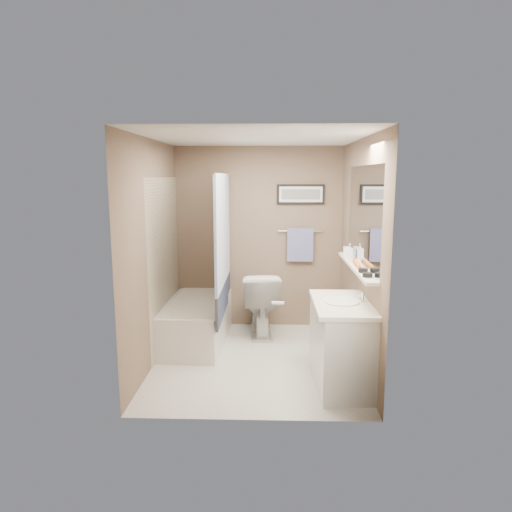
{
  "coord_description": "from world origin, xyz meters",
  "views": [
    {
      "loc": [
        0.15,
        -4.77,
        2.01
      ],
      "look_at": [
        0.0,
        0.15,
        1.15
      ],
      "focal_mm": 32.0,
      "sensor_mm": 36.0,
      "label": 1
    }
  ],
  "objects_px": {
    "toilet": "(260,303)",
    "hair_brush_front": "(358,265)",
    "vanity": "(342,346)",
    "glass_jar": "(347,251)",
    "candle_bowl_near": "(367,275)",
    "hair_brush_back": "(355,262)",
    "bathtub": "(196,321)",
    "soap_bottle": "(350,251)",
    "candle_bowl_far": "(363,270)"
  },
  "relations": [
    {
      "from": "vanity",
      "to": "soap_bottle",
      "type": "distance_m",
      "value": 1.16
    },
    {
      "from": "hair_brush_back",
      "to": "glass_jar",
      "type": "relative_size",
      "value": 2.2
    },
    {
      "from": "hair_brush_front",
      "to": "soap_bottle",
      "type": "xyz_separation_m",
      "value": [
        0.0,
        0.52,
        0.06
      ]
    },
    {
      "from": "toilet",
      "to": "glass_jar",
      "type": "height_order",
      "value": "glass_jar"
    },
    {
      "from": "toilet",
      "to": "hair_brush_back",
      "type": "height_order",
      "value": "hair_brush_back"
    },
    {
      "from": "vanity",
      "to": "glass_jar",
      "type": "relative_size",
      "value": 9.0
    },
    {
      "from": "glass_jar",
      "to": "soap_bottle",
      "type": "distance_m",
      "value": 0.19
    },
    {
      "from": "candle_bowl_near",
      "to": "hair_brush_back",
      "type": "relative_size",
      "value": 0.41
    },
    {
      "from": "toilet",
      "to": "bathtub",
      "type": "bearing_deg",
      "value": 14.91
    },
    {
      "from": "candle_bowl_far",
      "to": "hair_brush_front",
      "type": "xyz_separation_m",
      "value": [
        0.0,
        0.24,
        0.0
      ]
    },
    {
      "from": "bathtub",
      "to": "hair_brush_back",
      "type": "distance_m",
      "value": 2.12
    },
    {
      "from": "bathtub",
      "to": "hair_brush_back",
      "type": "bearing_deg",
      "value": -19.57
    },
    {
      "from": "candle_bowl_far",
      "to": "glass_jar",
      "type": "xyz_separation_m",
      "value": [
        0.0,
        0.95,
        0.03
      ]
    },
    {
      "from": "bathtub",
      "to": "soap_bottle",
      "type": "bearing_deg",
      "value": -8.91
    },
    {
      "from": "candle_bowl_near",
      "to": "glass_jar",
      "type": "bearing_deg",
      "value": 90.0
    },
    {
      "from": "bathtub",
      "to": "candle_bowl_far",
      "type": "distance_m",
      "value": 2.28
    },
    {
      "from": "toilet",
      "to": "vanity",
      "type": "xyz_separation_m",
      "value": [
        0.82,
        -1.46,
        -0.01
      ]
    },
    {
      "from": "candle_bowl_far",
      "to": "candle_bowl_near",
      "type": "bearing_deg",
      "value": -90.0
    },
    {
      "from": "toilet",
      "to": "hair_brush_back",
      "type": "distance_m",
      "value": 1.59
    },
    {
      "from": "hair_brush_back",
      "to": "candle_bowl_near",
      "type": "bearing_deg",
      "value": -90.0
    },
    {
      "from": "candle_bowl_far",
      "to": "hair_brush_back",
      "type": "relative_size",
      "value": 0.41
    },
    {
      "from": "candle_bowl_near",
      "to": "candle_bowl_far",
      "type": "height_order",
      "value": "same"
    },
    {
      "from": "soap_bottle",
      "to": "candle_bowl_far",
      "type": "bearing_deg",
      "value": -90.0
    },
    {
      "from": "candle_bowl_near",
      "to": "vanity",
      "type": "bearing_deg",
      "value": 143.27
    },
    {
      "from": "vanity",
      "to": "bathtub",
      "type": "bearing_deg",
      "value": 140.83
    },
    {
      "from": "toilet",
      "to": "hair_brush_back",
      "type": "bearing_deg",
      "value": 130.1
    },
    {
      "from": "vanity",
      "to": "candle_bowl_near",
      "type": "height_order",
      "value": "candle_bowl_near"
    },
    {
      "from": "toilet",
      "to": "hair_brush_back",
      "type": "relative_size",
      "value": 3.75
    },
    {
      "from": "toilet",
      "to": "soap_bottle",
      "type": "height_order",
      "value": "soap_bottle"
    },
    {
      "from": "hair_brush_back",
      "to": "glass_jar",
      "type": "bearing_deg",
      "value": 90.0
    },
    {
      "from": "vanity",
      "to": "hair_brush_front",
      "type": "bearing_deg",
      "value": 55.75
    },
    {
      "from": "toilet",
      "to": "candle_bowl_near",
      "type": "height_order",
      "value": "candle_bowl_near"
    },
    {
      "from": "bathtub",
      "to": "toilet",
      "type": "xyz_separation_m",
      "value": [
        0.78,
        0.28,
        0.16
      ]
    },
    {
      "from": "candle_bowl_near",
      "to": "candle_bowl_far",
      "type": "distance_m",
      "value": 0.2
    },
    {
      "from": "bathtub",
      "to": "hair_brush_back",
      "type": "height_order",
      "value": "hair_brush_back"
    },
    {
      "from": "toilet",
      "to": "glass_jar",
      "type": "distance_m",
      "value": 1.33
    },
    {
      "from": "toilet",
      "to": "vanity",
      "type": "bearing_deg",
      "value": 114.39
    },
    {
      "from": "glass_jar",
      "to": "bathtub",
      "type": "bearing_deg",
      "value": 174.67
    },
    {
      "from": "candle_bowl_far",
      "to": "soap_bottle",
      "type": "bearing_deg",
      "value": 90.0
    },
    {
      "from": "glass_jar",
      "to": "hair_brush_front",
      "type": "bearing_deg",
      "value": -90.0
    },
    {
      "from": "vanity",
      "to": "glass_jar",
      "type": "bearing_deg",
      "value": 76.78
    },
    {
      "from": "toilet",
      "to": "hair_brush_front",
      "type": "bearing_deg",
      "value": 126.06
    },
    {
      "from": "vanity",
      "to": "candle_bowl_near",
      "type": "xyz_separation_m",
      "value": [
        0.19,
        -0.14,
        0.73
      ]
    },
    {
      "from": "hair_brush_back",
      "to": "soap_bottle",
      "type": "distance_m",
      "value": 0.37
    },
    {
      "from": "toilet",
      "to": "hair_brush_front",
      "type": "height_order",
      "value": "hair_brush_front"
    },
    {
      "from": "soap_bottle",
      "to": "hair_brush_back",
      "type": "bearing_deg",
      "value": -90.0
    },
    {
      "from": "bathtub",
      "to": "soap_bottle",
      "type": "height_order",
      "value": "soap_bottle"
    },
    {
      "from": "vanity",
      "to": "glass_jar",
      "type": "distance_m",
      "value": 1.28
    },
    {
      "from": "hair_brush_front",
      "to": "glass_jar",
      "type": "bearing_deg",
      "value": 90.0
    },
    {
      "from": "candle_bowl_near",
      "to": "soap_bottle",
      "type": "xyz_separation_m",
      "value": [
        0.0,
        0.96,
        0.06
      ]
    }
  ]
}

